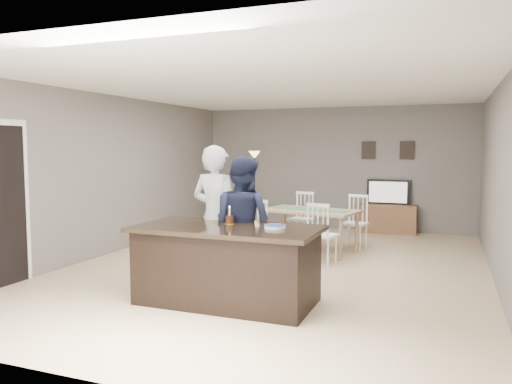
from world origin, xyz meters
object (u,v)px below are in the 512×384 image
at_px(floor_lamp, 254,169).
at_px(dining_table, 310,217).
at_px(man, 242,224).
at_px(birthday_cake, 230,220).
at_px(kitchen_island, 227,264).
at_px(television, 388,192).
at_px(woman, 216,217).
at_px(plate_stack, 275,227).
at_px(tv_console, 387,219).

bearing_deg(floor_lamp, dining_table, -46.79).
height_order(man, birthday_cake, man).
bearing_deg(kitchen_island, television, 77.99).
bearing_deg(woman, kitchen_island, 133.06).
height_order(plate_stack, floor_lamp, floor_lamp).
bearing_deg(birthday_cake, floor_lamp, 107.91).
relative_size(tv_console, dining_table, 0.59).
relative_size(woman, birthday_cake, 8.57).
bearing_deg(woman, television, -101.18).
height_order(tv_console, floor_lamp, floor_lamp).
xyz_separation_m(plate_stack, floor_lamp, (-2.18, 4.94, 0.42)).
height_order(woman, floor_lamp, woman).
bearing_deg(tv_console, dining_table, -112.84).
height_order(tv_console, dining_table, dining_table).
distance_m(television, plate_stack, 5.60).
distance_m(plate_stack, dining_table, 3.08).
xyz_separation_m(kitchen_island, plate_stack, (0.56, 0.08, 0.47)).
relative_size(birthday_cake, floor_lamp, 0.12).
bearing_deg(kitchen_island, dining_table, 86.90).
distance_m(birthday_cake, dining_table, 2.96).
height_order(television, dining_table, television).
xyz_separation_m(woman, birthday_cake, (0.35, -0.36, 0.03)).
distance_m(kitchen_island, dining_table, 3.13).
distance_m(kitchen_island, floor_lamp, 5.35).
xyz_separation_m(tv_console, dining_table, (-1.03, -2.45, 0.31)).
bearing_deg(kitchen_island, man, 94.46).
height_order(plate_stack, dining_table, dining_table).
xyz_separation_m(tv_console, plate_stack, (-0.64, -5.49, 0.62)).
bearing_deg(man, birthday_cake, 98.76).
xyz_separation_m(woman, dining_table, (0.58, 2.57, -0.31)).
xyz_separation_m(tv_console, television, (0.00, 0.07, 0.56)).
relative_size(tv_console, birthday_cake, 5.58).
height_order(tv_console, man, man).
xyz_separation_m(tv_console, birthday_cake, (-1.26, -5.38, 0.65)).
height_order(woman, man, woman).
distance_m(man, birthday_cake, 0.37).
bearing_deg(television, kitchen_island, 77.99).
bearing_deg(floor_lamp, birthday_cake, -72.09).
bearing_deg(dining_table, floor_lamp, 144.16).
bearing_deg(plate_stack, tv_console, 83.36).
relative_size(tv_console, plate_stack, 4.81).
xyz_separation_m(television, plate_stack, (-0.64, -5.56, 0.06)).
xyz_separation_m(television, man, (-1.24, -5.09, -0.01)).
bearing_deg(plate_stack, television, 83.44).
relative_size(kitchen_island, man, 1.26).
bearing_deg(tv_console, birthday_cake, -103.15).
bearing_deg(floor_lamp, tv_console, 10.99).
xyz_separation_m(kitchen_island, man, (-0.04, 0.55, 0.40)).
bearing_deg(woman, birthday_cake, 141.28).
relative_size(woman, man, 1.08).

